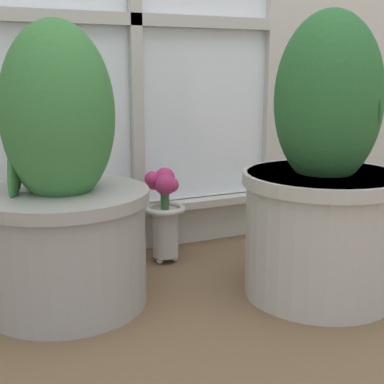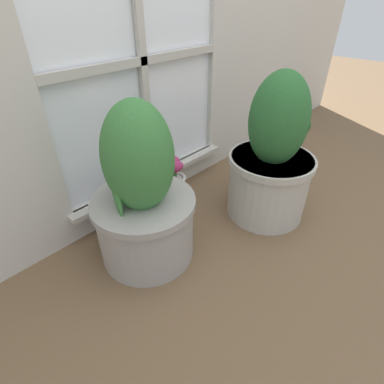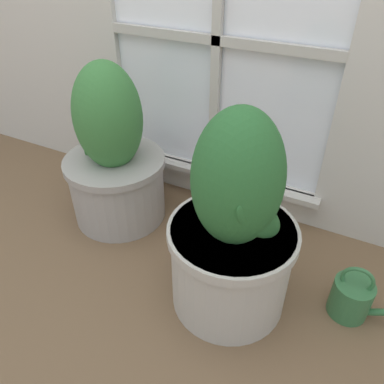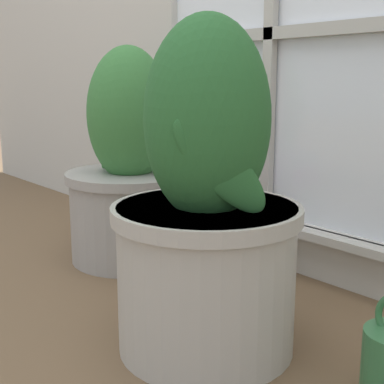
% 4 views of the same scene
% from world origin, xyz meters
% --- Properties ---
extents(ground_plane, '(10.00, 10.00, 0.00)m').
position_xyz_m(ground_plane, '(0.00, 0.00, 0.00)').
color(ground_plane, brown).
extents(potted_plant_left, '(0.42, 0.42, 0.68)m').
position_xyz_m(potted_plant_left, '(-0.30, 0.34, 0.28)').
color(potted_plant_left, '#9E9993').
rests_on(potted_plant_left, ground_plane).
extents(potted_plant_right, '(0.40, 0.40, 0.71)m').
position_xyz_m(potted_plant_right, '(0.30, 0.12, 0.29)').
color(potted_plant_right, '#B7B2A8').
rests_on(potted_plant_right, ground_plane).
extents(flower_vase, '(0.12, 0.12, 0.29)m').
position_xyz_m(flower_vase, '(0.03, 0.51, 0.17)').
color(flower_vase, '#BCB7AD').
rests_on(flower_vase, ground_plane).
extents(watering_can, '(0.23, 0.13, 0.21)m').
position_xyz_m(watering_can, '(0.69, 0.25, 0.07)').
color(watering_can, '#336B3D').
rests_on(watering_can, ground_plane).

